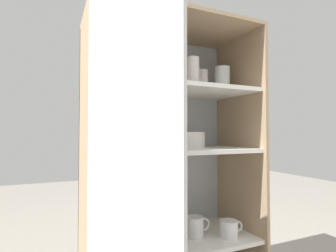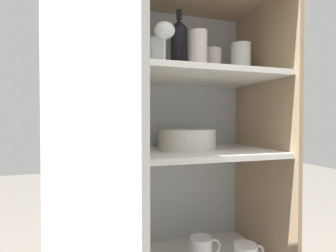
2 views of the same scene
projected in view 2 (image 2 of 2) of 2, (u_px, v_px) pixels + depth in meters
The scene contains 19 objects.
cupboard_back_panel at pixel (158, 163), 1.20m from camera, with size 0.84×0.02×1.37m, color #B2B7BC.
cupboard_side_left at pixel (57, 179), 0.89m from camera, with size 0.02×0.43×1.37m, color tan.
cupboard_side_right at pixel (262, 166), 1.13m from camera, with size 0.02×0.43×1.37m, color tan.
shelf_board_middle at pixel (172, 153), 1.01m from camera, with size 0.80×0.39×0.02m, color white.
shelf_board_upper at pixel (172, 75), 1.00m from camera, with size 0.80×0.39×0.02m, color white.
cupboard_door at pixel (81, 218), 0.53m from camera, with size 0.20×0.38×1.37m.
tumbler_glass_0 at pixel (130, 60), 1.04m from camera, with size 0.08×0.08×0.11m.
tumbler_glass_1 at pixel (157, 54), 0.94m from camera, with size 0.06×0.06×0.11m.
tumbler_glass_2 at pixel (198, 51), 0.97m from camera, with size 0.07×0.07×0.15m.
tumbler_glass_3 at pixel (241, 60), 1.08m from camera, with size 0.08×0.08×0.13m.
tumbler_glass_4 at pixel (212, 63), 1.09m from camera, with size 0.08×0.08×0.11m.
tumbler_glass_5 at pixel (133, 50), 0.89m from camera, with size 0.08×0.08×0.11m.
tumbler_glass_6 at pixel (80, 45), 0.81m from camera, with size 0.08×0.08×0.10m.
tumbler_glass_7 at pixel (109, 50), 0.95m from camera, with size 0.06×0.06×0.15m.
wine_glass_0 at pixel (164, 34), 0.86m from camera, with size 0.07×0.07×0.14m.
wine_bottle at pixel (179, 47), 1.06m from camera, with size 0.07×0.07×0.26m.
plate_stack_white at pixel (187, 139), 1.06m from camera, with size 0.23×0.23×0.08m.
mixing_bowl_large at pixel (99, 143), 0.94m from camera, with size 0.21×0.21×0.06m.
coffee_mug_extra_1 at pixel (202, 250), 1.02m from camera, with size 0.13×0.09×0.10m.
Camera 2 is at (-0.31, -0.76, 0.88)m, focal length 28.00 mm.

